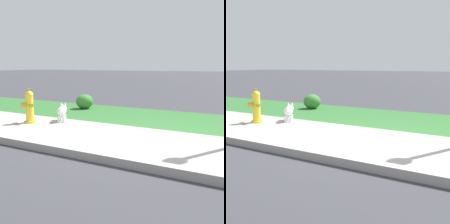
# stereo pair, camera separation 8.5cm
# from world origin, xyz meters

# --- Properties ---
(ground_plane) EXTENTS (120.00, 120.00, 0.00)m
(ground_plane) POSITION_xyz_m (0.00, 0.00, 0.00)
(ground_plane) COLOR #38383D
(sidewalk_pavement) EXTENTS (18.00, 2.31, 0.01)m
(sidewalk_pavement) POSITION_xyz_m (0.00, 0.00, 0.01)
(sidewalk_pavement) COLOR #9E9993
(sidewalk_pavement) RESTS_ON ground
(grass_verge) EXTENTS (18.00, 2.65, 0.01)m
(grass_verge) POSITION_xyz_m (0.00, 2.48, 0.00)
(grass_verge) COLOR #2D662D
(grass_verge) RESTS_ON ground
(street_curb) EXTENTS (18.00, 0.16, 0.12)m
(street_curb) POSITION_xyz_m (0.00, -1.23, 0.06)
(street_curb) COLOR #9E9993
(street_curb) RESTS_ON ground
(fire_hydrant_across_street) EXTENTS (0.35, 0.33, 0.78)m
(fire_hydrant_across_street) POSITION_xyz_m (-2.89, 0.32, 0.38)
(fire_hydrant_across_street) COLOR yellow
(fire_hydrant_across_street) RESTS_ON ground
(small_white_dog) EXTENTS (0.39, 0.49, 0.43)m
(small_white_dog) POSITION_xyz_m (-2.39, 0.86, 0.25)
(small_white_dog) COLOR white
(small_white_dog) RESTS_ON ground
(shrub_bush_far_verge) EXTENTS (0.51, 0.51, 0.44)m
(shrub_bush_far_verge) POSITION_xyz_m (-3.23, 2.87, 0.22)
(shrub_bush_far_verge) COLOR #3D7F33
(shrub_bush_far_verge) RESTS_ON ground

